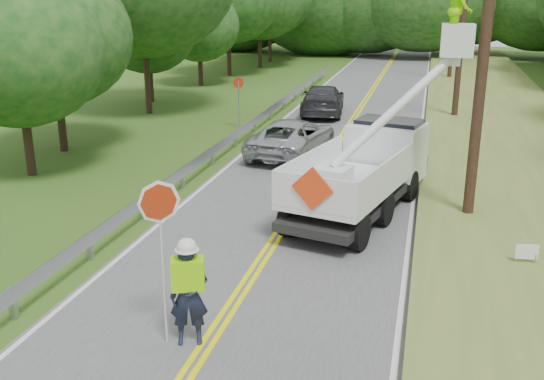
# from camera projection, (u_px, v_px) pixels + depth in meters

# --- Properties ---
(ground) EXTENTS (140.00, 140.00, 0.00)m
(ground) POSITION_uv_depth(u_px,v_px,m) (187.00, 376.00, 10.76)
(ground) COLOR #375217
(ground) RESTS_ON ground
(road) EXTENTS (7.20, 96.00, 0.03)m
(road) POSITION_uv_depth(u_px,v_px,m) (324.00, 165.00, 23.69)
(road) COLOR #4D4D50
(road) RESTS_ON ground
(guardrail) EXTENTS (0.18, 48.00, 0.77)m
(guardrail) POSITION_uv_depth(u_px,v_px,m) (229.00, 140.00, 25.29)
(guardrail) COLOR #9FA2A8
(guardrail) RESTS_ON ground
(utility_poles) EXTENTS (1.60, 43.30, 10.00)m
(utility_poles) POSITION_uv_depth(u_px,v_px,m) (471.00, 19.00, 23.70)
(utility_poles) COLOR black
(utility_poles) RESTS_ON ground
(tall_grass_verge) EXTENTS (7.00, 96.00, 0.30)m
(tall_grass_verge) POSITION_uv_depth(u_px,v_px,m) (523.00, 174.00, 21.99)
(tall_grass_verge) COLOR #54752A
(tall_grass_verge) RESTS_ON ground
(treeline_left) EXTENTS (9.78, 54.35, 11.53)m
(treeline_left) POSITION_uv_depth(u_px,v_px,m) (186.00, 0.00, 37.28)
(treeline_left) COLOR #332319
(treeline_left) RESTS_ON ground
(flagger) EXTENTS (1.16, 0.69, 3.18)m
(flagger) POSITION_uv_depth(u_px,v_px,m) (188.00, 288.00, 11.42)
(flagger) COLOR #191E33
(flagger) RESTS_ON road
(bucket_truck) EXTENTS (4.74, 7.12, 6.67)m
(bucket_truck) POSITION_uv_depth(u_px,v_px,m) (376.00, 158.00, 18.77)
(bucket_truck) COLOR black
(bucket_truck) RESTS_ON road
(suv_silver) EXTENTS (3.01, 5.50, 1.46)m
(suv_silver) POSITION_uv_depth(u_px,v_px,m) (292.00, 137.00, 24.86)
(suv_silver) COLOR #B4B6BB
(suv_silver) RESTS_ON road
(suv_darkgrey) EXTENTS (2.71, 5.47, 1.53)m
(suv_darkgrey) POSITION_uv_depth(u_px,v_px,m) (323.00, 100.00, 33.11)
(suv_darkgrey) COLOR #34353B
(suv_darkgrey) RESTS_ON road
(stop_sign_permanent) EXTENTS (0.49, 0.23, 2.46)m
(stop_sign_permanent) POSITION_uv_depth(u_px,v_px,m) (239.00, 95.00, 29.31)
(stop_sign_permanent) COLOR #9FA2A8
(stop_sign_permanent) RESTS_ON ground
(yard_sign) EXTENTS (0.51, 0.09, 0.75)m
(yard_sign) POSITION_uv_depth(u_px,v_px,m) (527.00, 253.00, 14.46)
(yard_sign) COLOR white
(yard_sign) RESTS_ON ground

